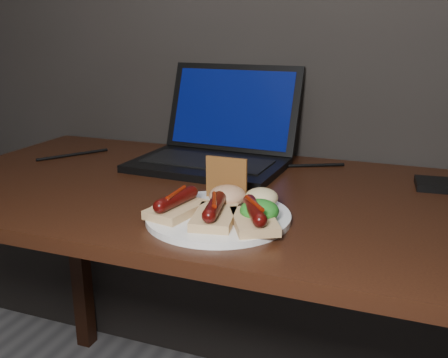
% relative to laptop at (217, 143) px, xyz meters
% --- Properties ---
extents(desk, '(1.40, 0.70, 0.75)m').
position_rel_laptop_xyz_m(desk, '(0.10, -0.20, -0.14)').
color(desk, black).
rests_on(desk, ground).
extents(laptop, '(0.39, 0.35, 0.25)m').
position_rel_laptop_xyz_m(laptop, '(0.00, 0.00, 0.00)').
color(laptop, black).
rests_on(laptop, desk).
extents(hard_drive, '(0.11, 0.09, 0.02)m').
position_rel_laptop_xyz_m(hard_drive, '(0.54, -0.03, -0.05)').
color(hard_drive, black).
rests_on(hard_drive, desk).
extents(desk_cables, '(1.09, 0.30, 0.01)m').
position_rel_laptop_xyz_m(desk_cables, '(0.07, -0.04, -0.05)').
color(desk_cables, black).
rests_on(desk_cables, desk).
extents(plate, '(0.32, 0.32, 0.01)m').
position_rel_laptop_xyz_m(plate, '(0.15, -0.38, -0.05)').
color(plate, white).
rests_on(plate, desk).
extents(bread_sausage_left, '(0.09, 0.13, 0.04)m').
position_rel_laptop_xyz_m(bread_sausage_left, '(0.08, -0.40, -0.03)').
color(bread_sausage_left, '#DBB081').
rests_on(bread_sausage_left, plate).
extents(bread_sausage_center, '(0.09, 0.13, 0.04)m').
position_rel_laptop_xyz_m(bread_sausage_center, '(0.16, -0.42, -0.03)').
color(bread_sausage_center, '#DBB081').
rests_on(bread_sausage_center, plate).
extents(bread_sausage_right, '(0.12, 0.13, 0.04)m').
position_rel_laptop_xyz_m(bread_sausage_right, '(0.23, -0.41, -0.03)').
color(bread_sausage_right, '#DBB081').
rests_on(bread_sausage_right, plate).
extents(crispbread, '(0.09, 0.01, 0.08)m').
position_rel_laptop_xyz_m(crispbread, '(0.13, -0.29, 0.00)').
color(crispbread, brown).
rests_on(crispbread, plate).
extents(salad_greens, '(0.07, 0.07, 0.04)m').
position_rel_laptop_xyz_m(salad_greens, '(0.23, -0.38, -0.02)').
color(salad_greens, '#206113').
rests_on(salad_greens, plate).
extents(salsa_mound, '(0.07, 0.07, 0.04)m').
position_rel_laptop_xyz_m(salsa_mound, '(0.15, -0.33, -0.02)').
color(salsa_mound, maroon).
rests_on(salsa_mound, plate).
extents(coleslaw_mound, '(0.06, 0.06, 0.04)m').
position_rel_laptop_xyz_m(coleslaw_mound, '(0.21, -0.31, -0.02)').
color(coleslaw_mound, beige).
rests_on(coleslaw_mound, plate).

